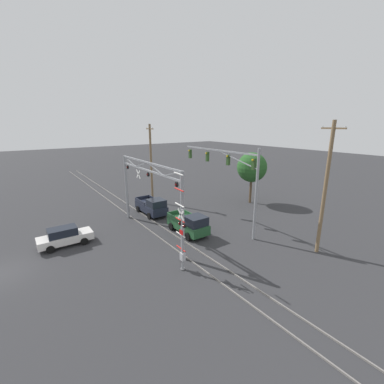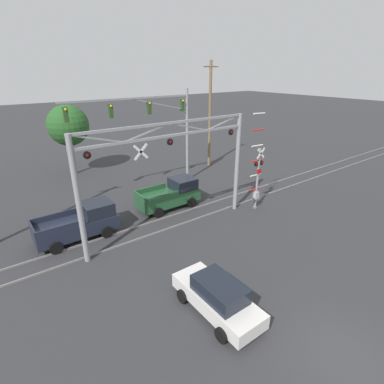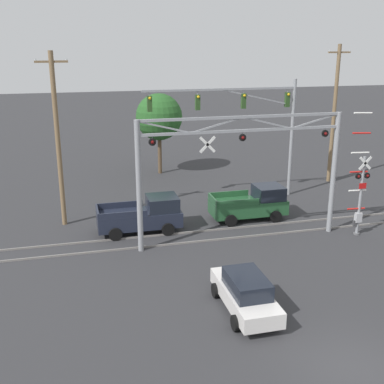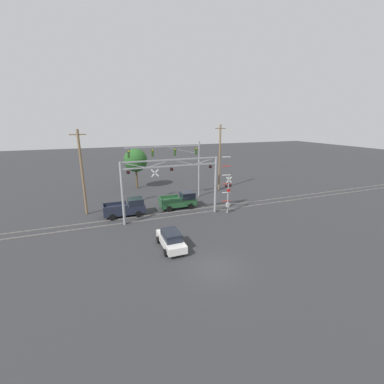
{
  "view_description": "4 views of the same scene",
  "coord_description": "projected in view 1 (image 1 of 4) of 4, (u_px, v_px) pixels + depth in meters",
  "views": [
    {
      "loc": [
        20.61,
        1.59,
        10.22
      ],
      "look_at": [
        2.23,
        14.64,
        4.18
      ],
      "focal_mm": 24.0,
      "sensor_mm": 36.0,
      "label": 1
    },
    {
      "loc": [
        -9.05,
        -2.98,
        9.72
      ],
      "look_at": [
        0.82,
        10.4,
        2.83
      ],
      "focal_mm": 28.0,
      "sensor_mm": 36.0,
      "label": 2
    },
    {
      "loc": [
        -8.71,
        -11.98,
        10.54
      ],
      "look_at": [
        -2.35,
        12.94,
        2.55
      ],
      "focal_mm": 45.0,
      "sensor_mm": 36.0,
      "label": 3
    },
    {
      "loc": [
        -8.08,
        -15.83,
        11.09
      ],
      "look_at": [
        2.23,
        10.86,
        3.09
      ],
      "focal_mm": 24.0,
      "sensor_mm": 36.0,
      "label": 4
    }
  ],
  "objects": [
    {
      "name": "rail_track_near",
      "position": [
        154.0,
        233.0,
        24.52
      ],
      "size": [
        80.0,
        0.08,
        0.1
      ],
      "primitive_type": "cube",
      "color": "gray",
      "rests_on": "ground_plane"
    },
    {
      "name": "utility_pole_left",
      "position": [
        151.0,
        163.0,
        33.25
      ],
      "size": [
        1.8,
        0.28,
        10.15
      ],
      "color": "brown",
      "rests_on": "ground_plane"
    },
    {
      "name": "sedan_waiting",
      "position": [
        65.0,
        236.0,
        22.03
      ],
      "size": [
        1.93,
        4.36,
        1.63
      ],
      "color": "silver",
      "rests_on": "ground_plane"
    },
    {
      "name": "rail_track_far",
      "position": [
        167.0,
        230.0,
        25.32
      ],
      "size": [
        80.0,
        0.08,
        0.1
      ],
      "primitive_type": "cube",
      "color": "gray",
      "rests_on": "ground_plane"
    },
    {
      "name": "utility_pole_right",
      "position": [
        325.0,
        188.0,
        19.74
      ],
      "size": [
        1.8,
        0.28,
        10.47
      ],
      "color": "brown",
      "rests_on": "ground_plane"
    },
    {
      "name": "ground_plane",
      "position": [
        4.0,
        274.0,
        17.99
      ],
      "size": [
        200.0,
        200.0,
        0.0
      ],
      "primitive_type": "plane",
      "color": "#303033"
    },
    {
      "name": "pickup_truck_lead",
      "position": [
        189.0,
        224.0,
        24.34
      ],
      "size": [
        4.66,
        2.17,
        2.06
      ],
      "color": "#23512D",
      "rests_on": "ground_plane"
    },
    {
      "name": "crossing_signal_mast",
      "position": [
        182.0,
        238.0,
        17.93
      ],
      "size": [
        1.37,
        0.35,
        7.04
      ],
      "color": "gray",
      "rests_on": "ground_plane"
    },
    {
      "name": "crossing_gantry",
      "position": [
        149.0,
        189.0,
        23.22
      ],
      "size": [
        11.34,
        0.3,
        6.95
      ],
      "color": "gray",
      "rests_on": "ground_plane"
    },
    {
      "name": "background_tree_beyond_span",
      "position": [
        252.0,
        167.0,
        33.0
      ],
      "size": [
        3.82,
        3.82,
        6.66
      ],
      "color": "brown",
      "rests_on": "ground_plane"
    },
    {
      "name": "traffic_signal_span",
      "position": [
        234.0,
        172.0,
        24.11
      ],
      "size": [
        10.64,
        0.39,
        8.23
      ],
      "color": "gray",
      "rests_on": "ground_plane"
    },
    {
      "name": "pickup_truck_following",
      "position": [
        152.0,
        206.0,
        29.48
      ],
      "size": [
        4.81,
        2.17,
        2.06
      ],
      "color": "#1E2333",
      "rests_on": "ground_plane"
    }
  ]
}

